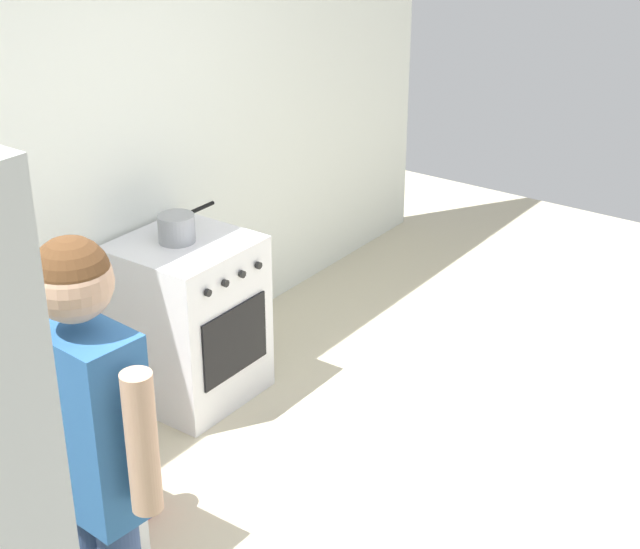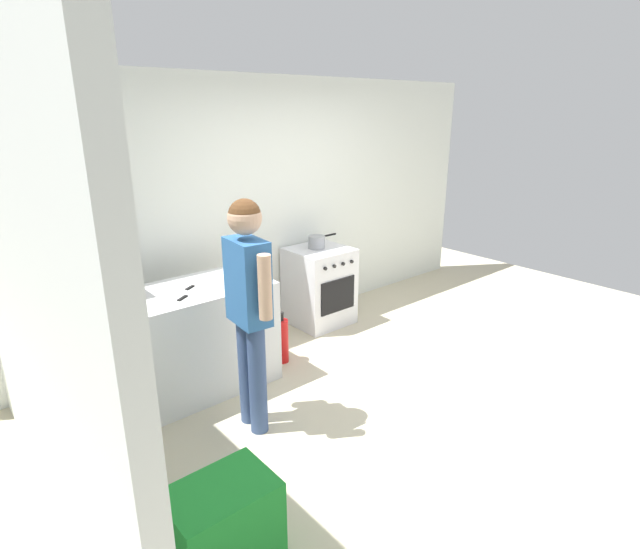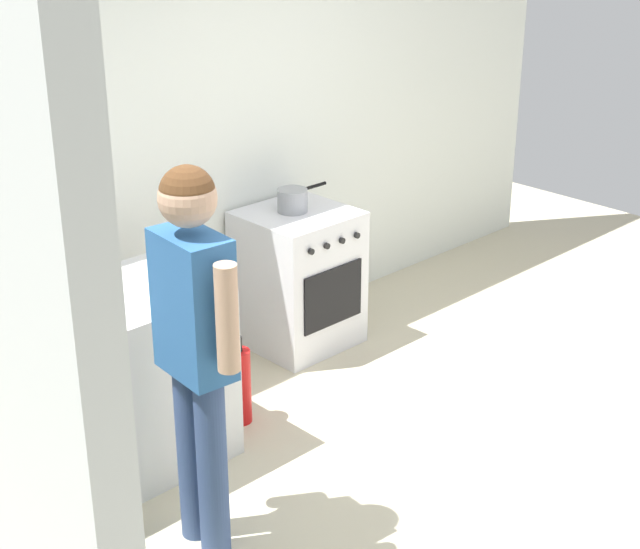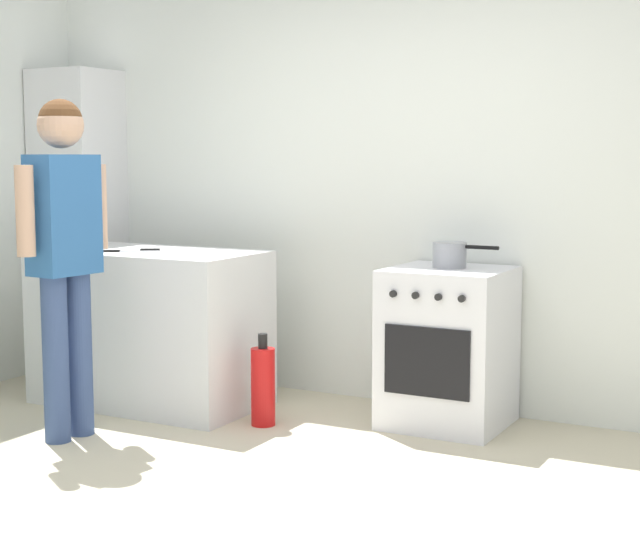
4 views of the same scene
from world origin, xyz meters
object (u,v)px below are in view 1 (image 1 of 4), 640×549
(person, at_px, (92,450))
(fire_extinguisher, at_px, (135,472))
(pot, at_px, (177,228))
(oven_left, at_px, (189,319))

(person, xyz_separation_m, fire_extinguisher, (0.75, 0.68, -0.83))
(pot, bearing_deg, fire_extinguisher, -149.42)
(oven_left, bearing_deg, pot, 105.10)
(oven_left, height_order, fire_extinguisher, oven_left)
(pot, xyz_separation_m, person, (-1.61, -1.18, 0.13))
(pot, relative_size, fire_extinguisher, 0.72)
(person, bearing_deg, oven_left, 35.40)
(person, height_order, fire_extinguisher, person)
(oven_left, relative_size, person, 0.49)
(oven_left, height_order, pot, pot)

